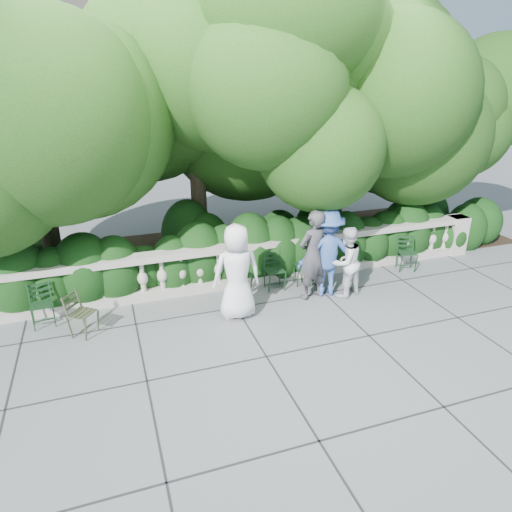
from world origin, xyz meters
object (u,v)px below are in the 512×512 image
object	(u,v)px
person_casual_man	(346,262)
chair_weathered	(92,336)
person_businessman	(237,272)
chair_f	(305,286)
chair_c	(277,292)
person_older_blue	(327,253)
chair_d	(316,285)
chair_a	(46,329)
chair_b	(245,295)
person_woman_grey	(313,255)
chair_e	(407,272)

from	to	relation	value
person_casual_man	chair_weathered	bearing A→B (deg)	-18.55
person_businessman	person_casual_man	distance (m)	2.43
person_casual_man	chair_f	bearing A→B (deg)	-64.23
chair_c	person_older_blue	size ratio (longest dim) A/B	0.44
chair_d	chair_a	bearing A→B (deg)	168.19
chair_b	chair_d	bearing A→B (deg)	-28.77
chair_weathered	person_woman_grey	world-z (taller)	person_woman_grey
chair_d	chair_e	world-z (taller)	same
chair_e	person_older_blue	distance (m)	2.58
chair_f	chair_d	bearing A→B (deg)	5.83
chair_d	person_woman_grey	xyz separation A→B (m)	(-0.37, -0.48, 0.97)
chair_e	person_casual_man	size ratio (longest dim) A/B	0.55
chair_weathered	person_woman_grey	bearing A→B (deg)	-52.38
chair_a	person_businessman	world-z (taller)	person_businessman
chair_a	chair_d	distance (m)	5.62
chair_b	person_businessman	world-z (taller)	person_businessman
chair_a	person_businessman	size ratio (longest dim) A/B	0.44
chair_b	chair_d	size ratio (longest dim) A/B	1.00
chair_f	person_businessman	bearing A→B (deg)	-148.66
chair_d	person_older_blue	bearing A→B (deg)	-103.43
chair_a	chair_b	bearing A→B (deg)	-5.58
chair_b	chair_f	distance (m)	1.41
chair_b	person_casual_man	bearing A→B (deg)	-45.54
chair_weathered	person_businessman	xyz separation A→B (m)	(2.73, -0.16, 0.95)
chair_f	person_businessman	distance (m)	2.17
chair_b	person_casual_man	world-z (taller)	person_casual_man
chair_a	chair_e	size ratio (longest dim) A/B	1.00
chair_b	person_older_blue	world-z (taller)	person_older_blue
chair_c	person_casual_man	xyz separation A→B (m)	(1.31, -0.61, 0.77)
chair_c	chair_d	distance (m)	0.96
chair_b	chair_f	size ratio (longest dim) A/B	1.00
person_woman_grey	person_casual_man	xyz separation A→B (m)	(0.71, -0.14, -0.20)
chair_b	person_woman_grey	bearing A→B (deg)	-49.39
person_businessman	person_older_blue	distance (m)	2.08
chair_f	person_woman_grey	xyz separation A→B (m)	(-0.10, -0.50, 0.97)
chair_e	person_casual_man	bearing A→B (deg)	-147.69
chair_e	person_woman_grey	world-z (taller)	person_woman_grey
chair_weathered	person_casual_man	world-z (taller)	person_casual_man
person_older_blue	chair_c	bearing A→B (deg)	-15.90
chair_b	chair_d	world-z (taller)	same
chair_weathered	person_businessman	distance (m)	2.89
chair_a	chair_d	xyz separation A→B (m)	(5.62, 0.05, 0.00)
chair_d	chair_f	xyz separation A→B (m)	(-0.26, 0.01, 0.00)
person_businessman	person_woman_grey	distance (m)	1.72
chair_b	person_woman_grey	size ratio (longest dim) A/B	0.44
chair_b	person_businessman	xyz separation A→B (m)	(-0.40, -0.79, 0.95)
chair_e	person_woman_grey	distance (m)	2.92
chair_d	person_casual_man	xyz separation A→B (m)	(0.35, -0.63, 0.77)
person_older_blue	chair_weathered	bearing A→B (deg)	8.81
chair_f	person_casual_man	world-z (taller)	person_casual_man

